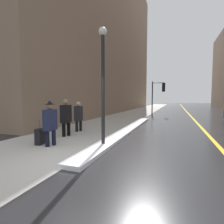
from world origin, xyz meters
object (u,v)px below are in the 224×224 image
pedestrian_in_glasses (66,116)px  pedestrian_nearside (79,115)px  traffic_light_near (159,91)px  pedestrian_in_fedora (50,121)px  lamp_post (103,75)px  rolling_suitcase (40,137)px

pedestrian_in_glasses → pedestrian_nearside: pedestrian_in_glasses is taller
traffic_light_near → pedestrian_in_fedora: (-2.61, -13.40, -1.62)m
pedestrian_in_fedora → lamp_post: bearing=97.2°
lamp_post → pedestrian_in_fedora: 2.48m
lamp_post → traffic_light_near: size_ratio=1.17×
lamp_post → rolling_suitcase: 3.23m
rolling_suitcase → lamp_post: bearing=93.0°
traffic_light_near → pedestrian_in_glasses: 12.29m
pedestrian_in_glasses → rolling_suitcase: 1.69m
rolling_suitcase → pedestrian_in_fedora: bearing=77.2°
pedestrian_in_fedora → pedestrian_nearside: pedestrian_in_fedora is taller
traffic_light_near → pedestrian_in_glasses: (-3.06, -11.79, -1.58)m
pedestrian_in_fedora → pedestrian_nearside: (-0.54, 2.84, -0.03)m
pedestrian_in_fedora → rolling_suitcase: bearing=-102.8°
pedestrian_in_glasses → rolling_suitcase: bearing=-11.1°
lamp_post → pedestrian_nearside: bearing=135.5°
pedestrian_in_glasses → traffic_light_near: bearing=156.4°
traffic_light_near → pedestrian_in_fedora: size_ratio=2.13×
lamp_post → rolling_suitcase: (-2.32, -0.50, -2.20)m
pedestrian_nearside → rolling_suitcase: 2.87m
pedestrian_in_fedora → pedestrian_in_glasses: (-0.45, 1.60, 0.04)m
pedestrian_in_fedora → pedestrian_nearside: 2.89m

